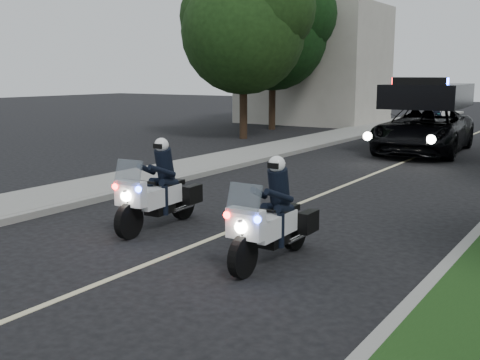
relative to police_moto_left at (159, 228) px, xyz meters
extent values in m
plane|color=black|center=(1.32, -1.48, 0.00)|extent=(120.00, 120.00, 0.00)
cube|color=gray|center=(-2.78, 8.52, 0.07)|extent=(0.20, 60.00, 0.15)
cube|color=gray|center=(-3.88, 8.52, 0.08)|extent=(2.00, 60.00, 0.16)
cube|color=#A8A396|center=(-8.68, 24.52, 3.50)|extent=(8.00, 6.00, 7.00)
cube|color=#BFB78C|center=(1.32, 8.52, 0.00)|extent=(0.12, 50.00, 0.01)
imported|color=black|center=(1.18, 14.03, 0.00)|extent=(3.39, 6.52, 3.07)
imported|color=black|center=(-0.78, 23.18, 0.00)|extent=(0.65, 1.84, 0.96)
imported|color=black|center=(-0.78, 23.18, 0.00)|extent=(0.67, 0.49, 1.71)
camera|label=1|loc=(7.41, -8.44, 2.99)|focal=43.58mm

